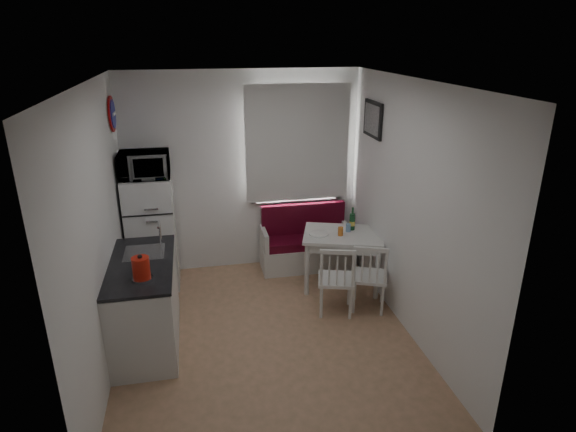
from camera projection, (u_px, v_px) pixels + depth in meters
name	position (u px, v px, depth m)	size (l,w,h in m)	color
floor	(266.00, 336.00, 5.08)	(3.00, 3.50, 0.02)	#987651
ceiling	(261.00, 82.00, 4.16)	(3.00, 3.50, 0.02)	white
wall_back	(243.00, 173.00, 6.22)	(3.00, 0.02, 2.60)	white
wall_front	(307.00, 321.00, 3.01)	(3.00, 0.02, 2.60)	white
wall_left	(100.00, 233.00, 4.34)	(0.02, 3.50, 2.60)	white
wall_right	(409.00, 211.00, 4.90)	(0.02, 3.50, 2.60)	white
window	(297.00, 147.00, 6.21)	(1.22, 0.06, 1.47)	silver
curtain	(298.00, 144.00, 6.13)	(1.35, 0.02, 1.50)	white
kitchen_counter	(145.00, 303.00, 4.84)	(0.62, 1.32, 1.16)	silver
wall_sign	(113.00, 114.00, 5.37)	(0.40, 0.40, 0.03)	#1A249C
picture_frame	(373.00, 119.00, 5.64)	(0.04, 0.52, 0.42)	black
bench	(305.00, 247.00, 6.51)	(1.20, 0.46, 0.86)	silver
dining_table	(343.00, 239.00, 5.88)	(1.11, 0.92, 0.71)	silver
chair_left	(339.00, 274.00, 5.27)	(0.48, 0.47, 0.45)	silver
chair_right	(373.00, 271.00, 5.35)	(0.50, 0.50, 0.45)	silver
fridge	(152.00, 232.00, 5.89)	(0.57, 0.57, 1.42)	white
microwave	(144.00, 165.00, 5.54)	(0.56, 0.38, 0.31)	white
kettle	(141.00, 268.00, 4.30)	(0.19, 0.19, 0.25)	red
wine_bottle	(352.00, 219.00, 5.92)	(0.07, 0.07, 0.29)	#154222
drinking_glass_orange	(341.00, 231.00, 5.78)	(0.06, 0.06, 0.10)	#C96A21
drinking_glass_blue	(348.00, 228.00, 5.90)	(0.06, 0.06, 0.10)	#7099BF
plate	(319.00, 234.00, 5.82)	(0.23, 0.23, 0.02)	white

